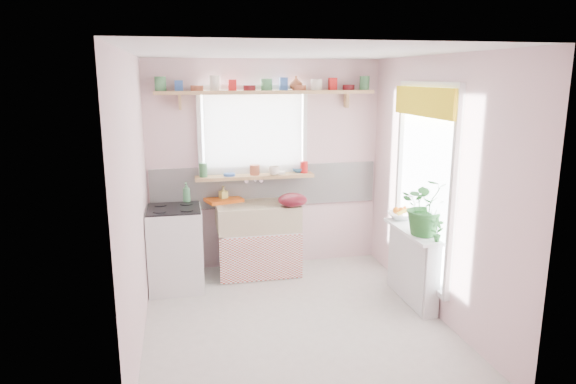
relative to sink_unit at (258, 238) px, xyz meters
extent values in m
plane|color=silver|center=(0.15, -1.29, -0.43)|extent=(3.20, 3.20, 0.00)
plane|color=white|center=(0.15, -1.29, 2.07)|extent=(3.20, 3.20, 0.00)
plane|color=beige|center=(0.15, 0.31, 0.82)|extent=(2.80, 0.00, 2.80)
plane|color=beige|center=(0.15, -2.89, 0.82)|extent=(2.80, 0.00, 2.80)
plane|color=beige|center=(-1.25, -1.29, 0.82)|extent=(0.00, 3.20, 3.20)
plane|color=beige|center=(1.55, -1.29, 0.82)|extent=(0.00, 3.20, 3.20)
cube|color=white|center=(0.15, 0.29, 0.57)|extent=(2.74, 0.03, 0.50)
cube|color=pink|center=(0.15, 0.29, 0.37)|extent=(2.74, 0.02, 0.12)
cube|color=white|center=(0.00, 0.30, 1.22)|extent=(1.20, 0.01, 1.00)
cube|color=white|center=(0.00, 0.24, 1.22)|extent=(1.15, 0.02, 0.95)
cube|color=white|center=(1.54, -1.09, 0.82)|extent=(0.01, 1.10, 1.90)
cube|color=yellow|center=(1.46, -1.09, 1.63)|extent=(0.03, 1.20, 0.28)
cube|color=white|center=(0.00, 0.01, -0.16)|extent=(0.85, 0.55, 0.55)
cube|color=#C54B3A|center=(0.00, -0.27, -0.16)|extent=(0.95, 0.02, 0.53)
cube|color=beige|center=(0.00, 0.01, 0.27)|extent=(0.95, 0.55, 0.30)
cylinder|color=silver|center=(0.00, 0.26, 0.67)|extent=(0.03, 0.22, 0.03)
cube|color=white|center=(-0.95, -0.24, 0.02)|extent=(0.58, 0.58, 0.90)
cube|color=black|center=(-0.95, -0.24, 0.47)|extent=(0.56, 0.56, 0.02)
cylinder|color=black|center=(-1.09, -0.38, 0.49)|extent=(0.14, 0.14, 0.01)
cylinder|color=black|center=(-0.81, -0.38, 0.49)|extent=(0.14, 0.14, 0.01)
cylinder|color=black|center=(-1.09, -0.10, 0.49)|extent=(0.14, 0.14, 0.01)
cylinder|color=black|center=(-0.81, -0.10, 0.49)|extent=(0.14, 0.14, 0.01)
cube|color=white|center=(1.45, -1.09, -0.06)|extent=(0.15, 0.90, 0.75)
cube|color=white|center=(1.42, -1.09, 0.33)|extent=(0.22, 0.95, 0.03)
cube|color=tan|center=(0.00, 0.19, 0.71)|extent=(1.40, 0.22, 0.04)
cube|color=tan|center=(0.15, 0.18, 1.69)|extent=(2.52, 0.24, 0.04)
cylinder|color=#3F7F4C|center=(-1.03, 0.18, 1.77)|extent=(0.11, 0.11, 0.12)
cylinder|color=#3359A5|center=(-0.83, 0.18, 1.77)|extent=(0.11, 0.11, 0.12)
cylinder|color=#A55133|center=(-0.64, 0.18, 1.74)|extent=(0.11, 0.11, 0.06)
cylinder|color=silver|center=(-0.44, 0.18, 1.77)|extent=(0.11, 0.11, 0.12)
cylinder|color=red|center=(-0.24, 0.18, 1.77)|extent=(0.11, 0.11, 0.12)
cylinder|color=#590F14|center=(-0.05, 0.18, 1.74)|extent=(0.11, 0.11, 0.06)
cylinder|color=#3F7F4C|center=(0.15, 0.18, 1.77)|extent=(0.11, 0.11, 0.12)
cylinder|color=#3359A5|center=(0.35, 0.18, 1.77)|extent=(0.11, 0.11, 0.12)
cylinder|color=#A55133|center=(0.54, 0.18, 1.74)|extent=(0.11, 0.11, 0.06)
cylinder|color=silver|center=(0.74, 0.18, 1.77)|extent=(0.11, 0.11, 0.12)
cylinder|color=red|center=(0.94, 0.18, 1.77)|extent=(0.11, 0.11, 0.12)
cylinder|color=#590F14|center=(1.13, 0.18, 1.74)|extent=(0.11, 0.11, 0.06)
cylinder|color=#3F7F4C|center=(1.33, 0.18, 1.77)|extent=(0.11, 0.11, 0.12)
cylinder|color=#3F7F4C|center=(-0.62, 0.19, 0.79)|extent=(0.11, 0.11, 0.12)
cylinder|color=#3359A5|center=(-0.31, 0.19, 0.79)|extent=(0.11, 0.11, 0.12)
cylinder|color=#A55133|center=(0.00, 0.19, 0.76)|extent=(0.11, 0.11, 0.06)
cylinder|color=silver|center=(0.31, 0.19, 0.79)|extent=(0.11, 0.11, 0.12)
cylinder|color=red|center=(0.62, 0.19, 0.79)|extent=(0.11, 0.11, 0.12)
cube|color=orange|center=(-0.38, 0.21, 0.44)|extent=(0.48, 0.41, 0.04)
ellipsoid|color=#5B0F1B|center=(0.37, -0.19, 0.49)|extent=(0.44, 0.44, 0.15)
imported|color=#29672A|center=(1.48, -1.27, 0.63)|extent=(0.63, 0.58, 0.58)
imported|color=silver|center=(1.48, -0.69, 0.38)|extent=(0.34, 0.34, 0.07)
imported|color=#2D7230|center=(1.48, -1.49, 0.46)|extent=(0.14, 0.11, 0.23)
imported|color=#DDD062|center=(-0.38, 0.21, 0.51)|extent=(0.11, 0.11, 0.19)
imported|color=white|center=(0.22, 0.13, 0.78)|extent=(0.14, 0.14, 0.10)
imported|color=#2F639B|center=(0.55, 0.25, 0.76)|extent=(0.18, 0.18, 0.06)
imported|color=#A05431|center=(0.51, 0.24, 1.79)|extent=(0.19, 0.19, 0.16)
imported|color=#428554|center=(-0.80, -0.02, 0.60)|extent=(0.11, 0.11, 0.23)
sphere|color=orange|center=(1.48, -0.69, 0.44)|extent=(0.08, 0.08, 0.08)
sphere|color=orange|center=(1.54, -0.66, 0.44)|extent=(0.08, 0.08, 0.08)
sphere|color=orange|center=(1.43, -0.67, 0.44)|extent=(0.08, 0.08, 0.08)
cylinder|color=yellow|center=(1.50, -0.74, 0.45)|extent=(0.18, 0.04, 0.10)
camera|label=1|loc=(-0.85, -5.72, 1.87)|focal=32.00mm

